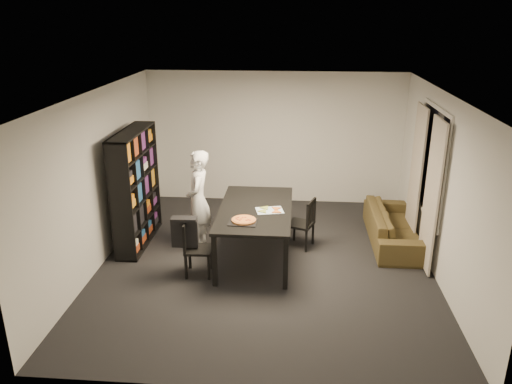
# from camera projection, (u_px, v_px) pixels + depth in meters

# --- Properties ---
(room) EXTENTS (5.01, 5.51, 2.61)m
(room) POSITION_uv_depth(u_px,v_px,m) (266.00, 183.00, 7.25)
(room) COLOR black
(room) RESTS_ON ground
(window_pane) EXTENTS (0.02, 1.40, 1.60)m
(window_pane) POSITION_uv_depth(u_px,v_px,m) (432.00, 163.00, 7.56)
(window_pane) COLOR black
(window_pane) RESTS_ON room
(window_frame) EXTENTS (0.03, 1.52, 1.72)m
(window_frame) POSITION_uv_depth(u_px,v_px,m) (431.00, 163.00, 7.56)
(window_frame) COLOR white
(window_frame) RESTS_ON room
(curtain_left) EXTENTS (0.03, 0.70, 2.25)m
(curtain_left) POSITION_uv_depth(u_px,v_px,m) (432.00, 196.00, 7.20)
(curtain_left) COLOR #B8AD9D
(curtain_left) RESTS_ON room
(curtain_right) EXTENTS (0.03, 0.70, 2.25)m
(curtain_right) POSITION_uv_depth(u_px,v_px,m) (416.00, 174.00, 8.17)
(curtain_right) COLOR #B8AD9D
(curtain_right) RESTS_ON room
(bookshelf) EXTENTS (0.35, 1.50, 1.90)m
(bookshelf) POSITION_uv_depth(u_px,v_px,m) (136.00, 188.00, 8.10)
(bookshelf) COLOR black
(bookshelf) RESTS_ON room
(dining_table) EXTENTS (1.10, 1.98, 0.83)m
(dining_table) POSITION_uv_depth(u_px,v_px,m) (255.00, 212.00, 7.65)
(dining_table) COLOR black
(dining_table) RESTS_ON room
(chair_left) EXTENTS (0.40, 0.40, 0.83)m
(chair_left) POSITION_uv_depth(u_px,v_px,m) (193.00, 244.00, 7.23)
(chair_left) COLOR black
(chair_left) RESTS_ON room
(chair_right) EXTENTS (0.50, 0.50, 0.83)m
(chair_right) POSITION_uv_depth(u_px,v_px,m) (305.00, 220.00, 8.07)
(chair_right) COLOR black
(chair_right) RESTS_ON room
(draped_jacket) EXTENTS (0.39, 0.18, 0.46)m
(draped_jacket) POSITION_uv_depth(u_px,v_px,m) (185.00, 231.00, 7.17)
(draped_jacket) COLOR black
(draped_jacket) RESTS_ON chair_left
(person) EXTENTS (0.44, 0.63, 1.63)m
(person) POSITION_uv_depth(u_px,v_px,m) (198.00, 200.00, 7.98)
(person) COLOR white
(person) RESTS_ON room
(baking_tray) EXTENTS (0.41, 0.34, 0.01)m
(baking_tray) POSITION_uv_depth(u_px,v_px,m) (243.00, 222.00, 7.11)
(baking_tray) COLOR black
(baking_tray) RESTS_ON dining_table
(pepperoni_pizza) EXTENTS (0.35, 0.35, 0.03)m
(pepperoni_pizza) POSITION_uv_depth(u_px,v_px,m) (244.00, 220.00, 7.13)
(pepperoni_pizza) COLOR #AC6432
(pepperoni_pizza) RESTS_ON dining_table
(kitchen_towel) EXTENTS (0.46, 0.38, 0.01)m
(kitchen_towel) POSITION_uv_depth(u_px,v_px,m) (270.00, 210.00, 7.52)
(kitchen_towel) COLOR silver
(kitchen_towel) RESTS_ON dining_table
(pizza_slices) EXTENTS (0.41, 0.36, 0.01)m
(pizza_slices) POSITION_uv_depth(u_px,v_px,m) (270.00, 210.00, 7.52)
(pizza_slices) COLOR gold
(pizza_slices) RESTS_ON dining_table
(sofa) EXTENTS (0.75, 1.92, 0.56)m
(sofa) POSITION_uv_depth(u_px,v_px,m) (393.00, 226.00, 8.32)
(sofa) COLOR #43331A
(sofa) RESTS_ON room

